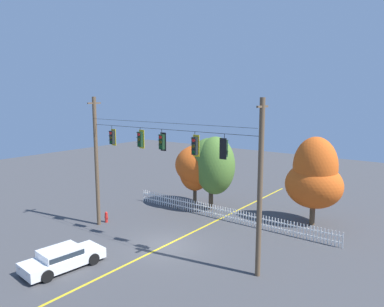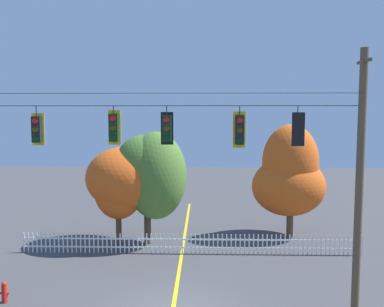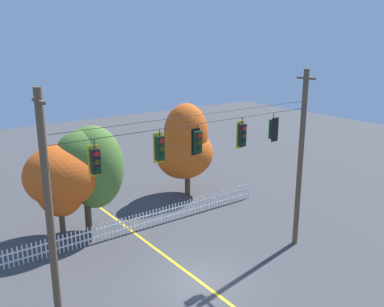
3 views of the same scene
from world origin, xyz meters
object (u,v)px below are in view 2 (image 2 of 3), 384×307
Objects in this scene: traffic_signal_northbound_secondary at (167,128)px; traffic_signal_eastbound_side at (297,129)px; traffic_signal_westbound_side at (37,129)px; autumn_oak_far_east at (289,176)px; traffic_signal_southbound_primary at (114,128)px; traffic_signal_northbound_primary at (239,130)px; fire_hydrant at (5,292)px; autumn_maple_near_fence at (123,181)px; autumn_maple_mid at (153,171)px.

traffic_signal_northbound_secondary is 4.44m from traffic_signal_eastbound_side.
traffic_signal_westbound_side is 0.21× the size of autumn_oak_far_east.
traffic_signal_southbound_primary is 0.93× the size of traffic_signal_northbound_primary.
fire_hydrant is (-6.19, 0.63, -6.17)m from traffic_signal_northbound_secondary.
autumn_maple_near_fence is at bearing -169.82° from autumn_oak_far_east.
traffic_signal_eastbound_side is (8.93, -0.02, 0.02)m from traffic_signal_westbound_side.
traffic_signal_eastbound_side is 1.67× the size of fire_hydrant.
traffic_signal_southbound_primary is (2.67, 0.00, 0.06)m from traffic_signal_westbound_side.
autumn_maple_near_fence is at bearing 79.76° from traffic_signal_westbound_side.
traffic_signal_eastbound_side reaches higher than autumn_oak_far_east.
traffic_signal_eastbound_side is 10.22m from autumn_maple_mid.
traffic_signal_eastbound_side is 0.26× the size of autumn_maple_near_fence.
autumn_maple_near_fence is (1.44, 7.96, -3.10)m from traffic_signal_westbound_side.
traffic_signal_westbound_side is at bearing -110.94° from autumn_maple_mid.
autumn_maple_mid is at bearing 87.39° from traffic_signal_southbound_primary.
traffic_signal_northbound_primary reaches higher than autumn_maple_mid.
traffic_signal_southbound_primary is 8.65m from autumn_maple_near_fence.
autumn_maple_near_fence is 1.68m from autumn_maple_mid.
traffic_signal_northbound_secondary reaches higher than autumn_maple_mid.
traffic_signal_southbound_primary reaches higher than autumn_oak_far_east.
traffic_signal_westbound_side is 6.40m from fire_hydrant.
autumn_maple_mid reaches higher than autumn_maple_near_fence.
traffic_signal_northbound_secondary is 0.25× the size of autumn_maple_near_fence.
autumn_maple_mid is (3.03, 7.91, -2.56)m from traffic_signal_westbound_side.
traffic_signal_westbound_side is at bearing 179.88° from traffic_signal_eastbound_side.
traffic_signal_northbound_secondary is (4.49, 0.00, 0.04)m from traffic_signal_westbound_side.
traffic_signal_westbound_side is 1.03× the size of traffic_signal_northbound_secondary.
autumn_maple_mid is at bearing 126.65° from traffic_signal_eastbound_side.
traffic_signal_northbound_secondary reaches higher than fire_hydrant.
autumn_oak_far_east is at bearing 42.04° from traffic_signal_westbound_side.
traffic_signal_southbound_primary is 0.22× the size of autumn_maple_mid.
traffic_signal_northbound_primary is 10.64m from fire_hydrant.
traffic_signal_westbound_side is at bearing -137.96° from autumn_oak_far_east.
autumn_oak_far_east is at bearing 10.18° from autumn_maple_near_fence.
traffic_signal_northbound_secondary is 11.82m from autumn_oak_far_east.
autumn_oak_far_east is at bearing 50.26° from traffic_signal_southbound_primary.
traffic_signal_eastbound_side is 12.30m from fire_hydrant.
traffic_signal_westbound_side is 1.02× the size of traffic_signal_southbound_primary.
fire_hydrant is (-12.36, -8.98, -3.12)m from autumn_oak_far_east.
traffic_signal_northbound_secondary is (1.82, -0.00, -0.03)m from traffic_signal_southbound_primary.
traffic_signal_northbound_primary is 0.24× the size of autumn_maple_mid.
traffic_signal_southbound_primary reaches higher than fire_hydrant.
traffic_signal_eastbound_side is (1.96, -0.02, 0.03)m from traffic_signal_northbound_primary.
autumn_oak_far_east is at bearing 57.32° from traffic_signal_northbound_secondary.
traffic_signal_northbound_primary is 1.77× the size of fire_hydrant.
traffic_signal_westbound_side is 1.68× the size of fire_hydrant.
traffic_signal_westbound_side and traffic_signal_northbound_secondary have the same top height.
autumn_maple_mid is 7.52× the size of fire_hydrant.
autumn_maple_mid is at bearing -167.45° from autumn_oak_far_east.
traffic_signal_southbound_primary is 1.01× the size of traffic_signal_northbound_secondary.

